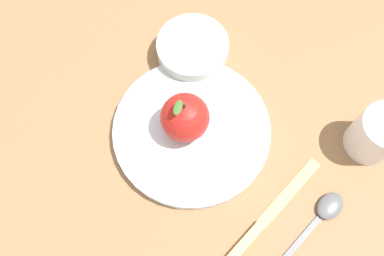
{
  "coord_description": "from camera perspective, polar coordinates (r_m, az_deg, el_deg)",
  "views": [
    {
      "loc": [
        0.1,
        0.17,
        0.63
      ],
      "look_at": [
        -0.0,
        -0.04,
        0.02
      ],
      "focal_mm": 38.06,
      "sensor_mm": 36.0,
      "label": 1
    }
  ],
  "objects": [
    {
      "name": "dinner_plate",
      "position": [
        0.66,
        -0.0,
        -0.29
      ],
      "size": [
        0.26,
        0.26,
        0.02
      ],
      "color": "silver",
      "rests_on": "ground_plane"
    },
    {
      "name": "knife",
      "position": [
        0.64,
        9.79,
        -13.0
      ],
      "size": [
        0.22,
        0.1,
        0.01
      ],
      "color": "#D8B766",
      "rests_on": "ground_plane"
    },
    {
      "name": "cup",
      "position": [
        0.68,
        24.68,
        -0.68
      ],
      "size": [
        0.08,
        0.08,
        0.08
      ],
      "color": "white",
      "rests_on": "ground_plane"
    },
    {
      "name": "apple",
      "position": [
        0.62,
        -1.0,
        1.48
      ],
      "size": [
        0.08,
        0.08,
        0.09
      ],
      "color": "#B21E19",
      "rests_on": "dinner_plate"
    },
    {
      "name": "side_bowl",
      "position": [
        0.71,
        0.09,
        11.04
      ],
      "size": [
        0.12,
        0.12,
        0.04
      ],
      "color": "#B2C6B2",
      "rests_on": "ground_plane"
    },
    {
      "name": "ground_plane",
      "position": [
        0.66,
        1.51,
        -3.75
      ],
      "size": [
        2.4,
        2.4,
        0.0
      ],
      "primitive_type": "plane",
      "color": "olive"
    },
    {
      "name": "spoon",
      "position": [
        0.66,
        17.7,
        -11.64
      ],
      "size": [
        0.18,
        0.08,
        0.01
      ],
      "color": "#59595E",
      "rests_on": "ground_plane"
    }
  ]
}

